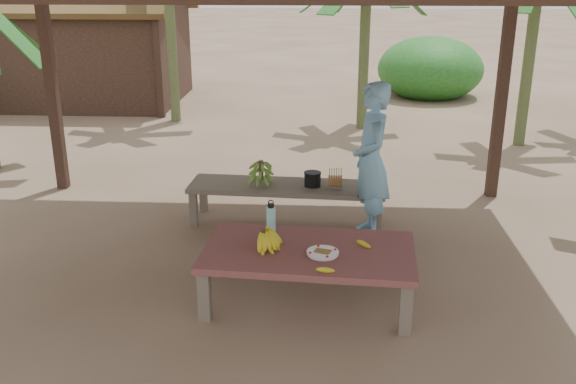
# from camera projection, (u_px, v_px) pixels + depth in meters

# --- Properties ---
(ground) EXTENTS (80.00, 80.00, 0.00)m
(ground) POSITION_uv_depth(u_px,v_px,m) (255.00, 270.00, 6.23)
(ground) COLOR brown
(ground) RESTS_ON ground
(work_table) EXTENTS (1.87, 1.13, 0.50)m
(work_table) POSITION_uv_depth(u_px,v_px,m) (309.00, 256.00, 5.51)
(work_table) COLOR brown
(work_table) RESTS_ON ground
(bench) EXTENTS (2.23, 0.73, 0.45)m
(bench) POSITION_uv_depth(u_px,v_px,m) (287.00, 189.00, 7.26)
(bench) COLOR brown
(bench) RESTS_ON ground
(ripe_banana_bunch) EXTENTS (0.38, 0.35, 0.19)m
(ripe_banana_bunch) POSITION_uv_depth(u_px,v_px,m) (263.00, 238.00, 5.48)
(ripe_banana_bunch) COLOR yellow
(ripe_banana_bunch) RESTS_ON work_table
(plate) EXTENTS (0.27, 0.27, 0.04)m
(plate) POSITION_uv_depth(u_px,v_px,m) (323.00, 253.00, 5.37)
(plate) COLOR white
(plate) RESTS_ON work_table
(loose_banana_front) EXTENTS (0.15, 0.04, 0.04)m
(loose_banana_front) POSITION_uv_depth(u_px,v_px,m) (325.00, 270.00, 5.06)
(loose_banana_front) COLOR yellow
(loose_banana_front) RESTS_ON work_table
(loose_banana_side) EXTENTS (0.14, 0.13, 0.04)m
(loose_banana_side) POSITION_uv_depth(u_px,v_px,m) (364.00, 244.00, 5.53)
(loose_banana_side) COLOR yellow
(loose_banana_side) RESTS_ON work_table
(water_flask) EXTENTS (0.08, 0.08, 0.31)m
(water_flask) POSITION_uv_depth(u_px,v_px,m) (271.00, 218.00, 5.81)
(water_flask) COLOR #43D3CD
(water_flask) RESTS_ON work_table
(green_banana_stalk) EXTENTS (0.27, 0.27, 0.29)m
(green_banana_stalk) POSITION_uv_depth(u_px,v_px,m) (261.00, 172.00, 7.22)
(green_banana_stalk) COLOR #598C2D
(green_banana_stalk) RESTS_ON bench
(cooking_pot) EXTENTS (0.18, 0.18, 0.16)m
(cooking_pot) POSITION_uv_depth(u_px,v_px,m) (313.00, 179.00, 7.18)
(cooking_pot) COLOR black
(cooking_pot) RESTS_ON bench
(skewer_rack) EXTENTS (0.18, 0.09, 0.24)m
(skewer_rack) POSITION_uv_depth(u_px,v_px,m) (335.00, 178.00, 7.09)
(skewer_rack) COLOR #A57F47
(skewer_rack) RESTS_ON bench
(woman) EXTENTS (0.50, 0.67, 1.68)m
(woman) POSITION_uv_depth(u_px,v_px,m) (371.00, 161.00, 6.76)
(woman) COLOR #6AA4C9
(woman) RESTS_ON ground
(hut) EXTENTS (4.40, 3.43, 2.85)m
(hut) POSITION_uv_depth(u_px,v_px,m) (83.00, 49.00, 13.62)
(hut) COLOR black
(hut) RESTS_ON ground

